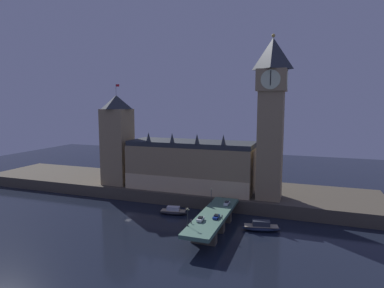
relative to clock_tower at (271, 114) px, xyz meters
name	(u,v)px	position (x,y,z in m)	size (l,w,h in m)	color
ground_plane	(128,215)	(-58.39, -26.91, -44.69)	(400.00, 400.00, 0.00)	black
embankment	(164,187)	(-58.39, 12.09, -41.73)	(220.00, 42.00, 5.91)	#4C4438
parliament_hall	(191,165)	(-39.78, 5.16, -26.64)	(63.97, 23.49, 29.26)	#9E845B
clock_tower	(271,114)	(0.00, 0.00, 0.00)	(13.26, 13.37, 73.45)	#9E845B
victoria_tower	(117,140)	(-80.94, 1.39, -14.73)	(13.87, 13.87, 53.85)	#9E845B
bridge	(213,219)	(-17.51, -31.91, -39.97)	(10.53, 46.00, 6.80)	#4C7560
car_northbound_trail	(200,219)	(-19.83, -40.54, -37.17)	(2.02, 3.98, 1.55)	silver
car_southbound_lead	(216,216)	(-15.19, -35.71, -37.27)	(1.91, 4.49, 1.34)	navy
car_southbound_trail	(227,203)	(-15.19, -18.84, -37.16)	(1.92, 4.53, 1.57)	white
pedestrian_near_rail	(191,221)	(-22.14, -44.01, -37.07)	(0.38, 0.38, 1.58)	black
pedestrian_mid_walk	(222,217)	(-12.88, -36.10, -36.93)	(0.38, 0.38, 1.81)	black
street_lamp_near	(188,215)	(-22.54, -46.63, -33.74)	(1.34, 0.60, 6.63)	#2D3333
street_lamp_far	(211,193)	(-22.54, -17.19, -33.94)	(1.34, 0.60, 6.31)	#2D3333
boat_upstream	(173,211)	(-39.60, -19.26, -43.42)	(13.03, 6.45, 3.49)	#28282D
boat_downstream	(261,227)	(0.07, -25.21, -43.22)	(15.36, 7.85, 4.04)	#1E2842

